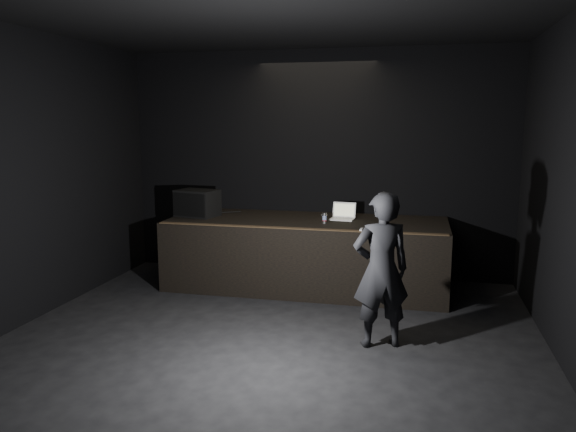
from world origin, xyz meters
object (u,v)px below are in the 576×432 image
at_px(stage_monitor, 197,203).
at_px(stage_riser, 307,253).
at_px(laptop, 343,215).
at_px(beer_can, 325,218).
at_px(person, 381,270).

bearing_deg(stage_monitor, stage_riser, 15.27).
relative_size(stage_monitor, laptop, 1.85).
height_order(stage_riser, beer_can, beer_can).
relative_size(stage_monitor, person, 0.40).
height_order(laptop, person, person).
relative_size(laptop, person, 0.22).
bearing_deg(stage_riser, stage_monitor, -177.84).
distance_m(laptop, person, 2.30).
bearing_deg(laptop, beer_can, -111.69).
bearing_deg(beer_can, stage_monitor, 175.07).
bearing_deg(person, stage_riser, -78.93).
bearing_deg(stage_monitor, laptop, 19.38).
distance_m(laptop, beer_can, 0.46).
relative_size(stage_riser, stage_monitor, 5.92).
xyz_separation_m(stage_riser, person, (1.20, -2.00, 0.35)).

